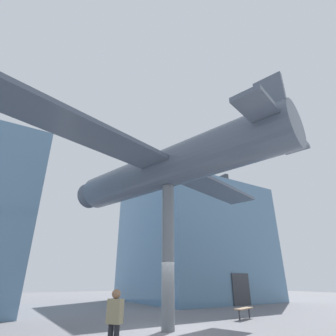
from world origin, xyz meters
The scene contains 6 objects.
ground_plane centered at (0.00, 0.00, 0.00)m, with size 80.00×80.00×0.00m, color slate.
glass_pavilion_right centered at (10.57, 11.97, 5.19)m, with size 11.70×11.77×10.97m.
support_pylon_central centered at (0.00, 0.00, 2.95)m, with size 0.53×0.53×5.89m.
suspended_airplane centered at (-0.05, 0.16, 6.84)m, with size 15.41×13.27×3.31m.
visitor_person centered at (-3.24, -2.52, 0.90)m, with size 0.41×0.45×1.59m.
plaza_bench centered at (5.07, 0.79, 0.44)m, with size 1.59×0.91×0.50m.
Camera 1 is at (-6.23, -9.91, 1.82)m, focal length 28.00 mm.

